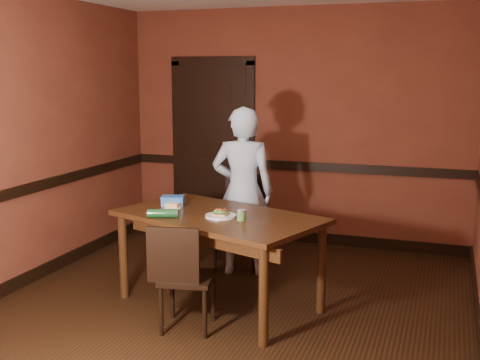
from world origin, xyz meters
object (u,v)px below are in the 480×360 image
Objects in this scene: dining_table at (219,260)px; chair_near at (187,276)px; sandwich_plate at (221,215)px; sauce_jar at (241,215)px; cheese_saucer at (173,206)px; food_tub at (173,201)px; person at (243,191)px; chair_far at (236,222)px.

dining_table is 0.53m from chair_near.
sauce_jar is (0.20, -0.05, 0.03)m from sandwich_plate.
food_tub is at bearing 115.86° from cheese_saucer.
person reaches higher than sandwich_plate.
cheese_saucer is (-0.24, -0.94, 0.35)m from chair_far.
dining_table is 11.20× the size of cheese_saucer.
chair_near is at bearing 78.31° from person.
food_tub is at bearing 44.63° from person.
chair_near is at bearing -127.22° from sauce_jar.
cheese_saucer is (-0.46, 0.09, 0.42)m from dining_table.
sandwich_plate is at bearing -42.01° from food_tub.
chair_near is at bearing -102.91° from sandwich_plate.
person is at bearing 63.61° from cheese_saucer.
dining_table is at bearing 82.69° from person.
food_tub is at bearing -68.56° from chair_near.
chair_far is (-0.22, 1.03, 0.07)m from dining_table.
sauce_jar is 0.82m from food_tub.
sandwich_plate is 1.10× the size of food_tub.
chair_far is at bearing -95.14° from chair_near.
chair_near is 0.51× the size of person.
dining_table is 2.00× the size of chair_near.
chair_far is at bearing 75.48° from cheese_saucer.
chair_far is at bearing 103.57° from sandwich_plate.
dining_table is 1.81× the size of chair_far.
person is at bearing -67.26° from chair_far.
food_tub reaches higher than sandwich_plate.
chair_far reaches higher than food_tub.
sauce_jar is (0.47, -1.16, 0.37)m from chair_far.
dining_table is 1.03× the size of person.
food_tub reaches higher than dining_table.
dining_table is at bearing 152.00° from sauce_jar.
sandwich_plate reaches higher than cheese_saucer.
person is (0.14, -0.17, 0.36)m from chair_far.
cheese_saucer reaches higher than dining_table.
sauce_jar is at bearing -39.50° from food_tub.
chair_far reaches higher than sandwich_plate.
person is 0.86m from cheese_saucer.
chair_near reaches higher than cheese_saucer.
chair_near is 0.60m from sandwich_plate.
sandwich_plate is (0.13, -0.94, -0.01)m from person.
chair_near is 3.61× the size of food_tub.
person is 0.80m from food_tub.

